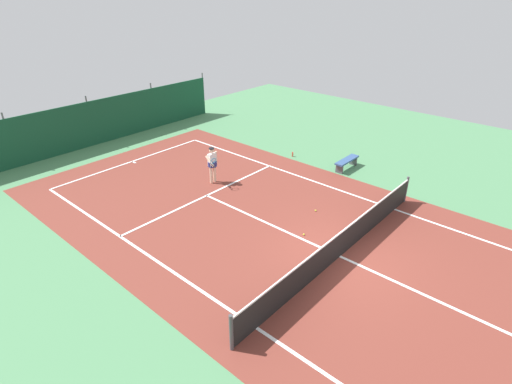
{
  "coord_description": "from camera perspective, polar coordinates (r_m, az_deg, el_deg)",
  "views": [
    {
      "loc": [
        -9.85,
        -5.06,
        7.93
      ],
      "look_at": [
        0.32,
        3.92,
        0.9
      ],
      "focal_mm": 28.36,
      "sensor_mm": 36.0,
      "label": 1
    }
  ],
  "objects": [
    {
      "name": "courtside_bench",
      "position": [
        19.76,
        12.69,
        4.21
      ],
      "size": [
        1.6,
        0.4,
        0.49
      ],
      "color": "#335184",
      "rests_on": "ground"
    },
    {
      "name": "ground_plane",
      "position": [
        13.62,
        11.71,
        -8.89
      ],
      "size": [
        36.0,
        36.0,
        0.0
      ],
      "primitive_type": "plane",
      "color": "#4C8456"
    },
    {
      "name": "tennis_ball_near_player",
      "position": [
        15.95,
        8.4,
        -2.61
      ],
      "size": [
        0.07,
        0.07,
        0.07
      ],
      "primitive_type": "sphere",
      "color": "#CCDB33",
      "rests_on": "ground"
    },
    {
      "name": "tennis_net",
      "position": [
        13.33,
        11.91,
        -7.12
      ],
      "size": [
        10.12,
        0.1,
        1.1
      ],
      "color": "black",
      "rests_on": "ground"
    },
    {
      "name": "back_fence",
      "position": [
        24.33,
        -22.54,
        7.92
      ],
      "size": [
        16.3,
        0.98,
        2.7
      ],
      "color": "#14472D",
      "rests_on": "ground"
    },
    {
      "name": "water_bottle",
      "position": [
        20.89,
        5.17,
        5.32
      ],
      "size": [
        0.08,
        0.08,
        0.24
      ],
      "primitive_type": "cylinder",
      "color": "#D84C38",
      "rests_on": "ground"
    },
    {
      "name": "tennis_ball_midcourt",
      "position": [
        14.44,
        6.75,
        -5.97
      ],
      "size": [
        0.07,
        0.07,
        0.07
      ],
      "primitive_type": "sphere",
      "color": "#CCDB33",
      "rests_on": "ground"
    },
    {
      "name": "court_surface",
      "position": [
        13.62,
        11.71,
        -8.88
      ],
      "size": [
        11.02,
        26.6,
        0.01
      ],
      "color": "brown",
      "rests_on": "ground"
    },
    {
      "name": "tennis_player",
      "position": [
        17.77,
        -6.18,
        4.14
      ],
      "size": [
        0.74,
        0.74,
        1.64
      ],
      "rotation": [
        0.0,
        0.0,
        3.08
      ],
      "color": "beige",
      "rests_on": "ground"
    }
  ]
}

